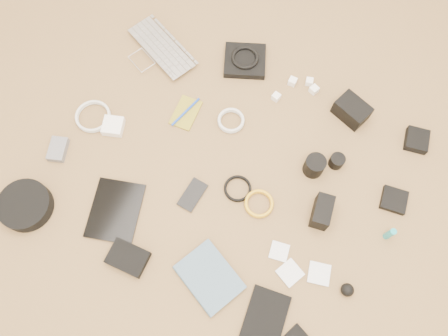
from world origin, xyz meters
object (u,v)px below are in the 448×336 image
at_px(paperback, 191,292).
at_px(phone, 193,195).
at_px(laptop, 154,54).
at_px(tablet, 115,210).
at_px(dslr_camera, 352,110).
at_px(headphone_case, 25,205).

bearing_deg(paperback, phone, 51.80).
bearing_deg(laptop, paperback, -28.89).
height_order(laptop, tablet, laptop).
bearing_deg(laptop, dslr_camera, 30.92).
height_order(tablet, paperback, paperback).
bearing_deg(headphone_case, dslr_camera, 43.79).
distance_m(phone, paperback, 0.35).
xyz_separation_m(laptop, headphone_case, (-0.09, -0.79, 0.01)).
bearing_deg(tablet, phone, 21.92).
relative_size(tablet, phone, 1.88).
relative_size(dslr_camera, phone, 1.06).
relative_size(dslr_camera, paperback, 0.60).
bearing_deg(phone, headphone_case, -144.90).
relative_size(laptop, headphone_case, 1.72).
relative_size(phone, paperback, 0.57).
xyz_separation_m(dslr_camera, paperback, (-0.25, -0.90, -0.03)).
distance_m(laptop, dslr_camera, 0.86).
bearing_deg(dslr_camera, paperback, -85.80).
height_order(laptop, headphone_case, headphone_case).
bearing_deg(laptop, phone, -23.42).
height_order(dslr_camera, headphone_case, dslr_camera).
bearing_deg(paperback, dslr_camera, 9.34).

